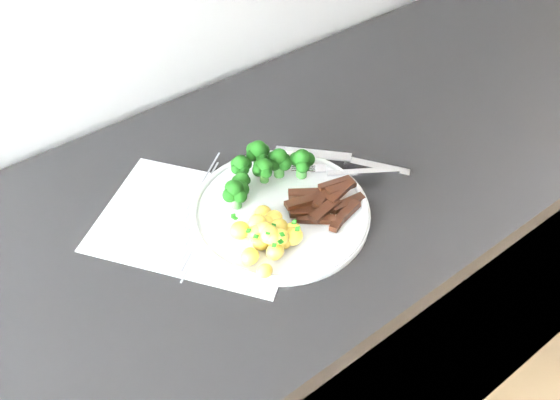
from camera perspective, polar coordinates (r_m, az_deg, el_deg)
name	(u,v)px	position (r m, az deg, el deg)	size (l,w,h in m)	color
counter	(280,335)	(1.26, 0.02, -13.11)	(2.34, 0.59, 0.88)	black
recipe_paper	(199,222)	(0.86, -7.95, -2.11)	(0.34, 0.36, 0.00)	white
plate	(280,211)	(0.86, 0.00, -1.04)	(0.27, 0.27, 0.02)	white
broccoli	(263,168)	(0.88, -1.73, 3.15)	(0.16, 0.09, 0.06)	#346F28
potatoes	(268,234)	(0.81, -1.18, -3.38)	(0.10, 0.11, 0.04)	#ECCD4D
beef_strips	(326,203)	(0.86, 4.57, -0.32)	(0.12, 0.11, 0.03)	black
fork	(348,171)	(0.92, 6.69, 2.89)	(0.14, 0.12, 0.02)	silver
knife	(359,164)	(0.94, 7.75, 3.55)	(0.15, 0.18, 0.02)	silver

